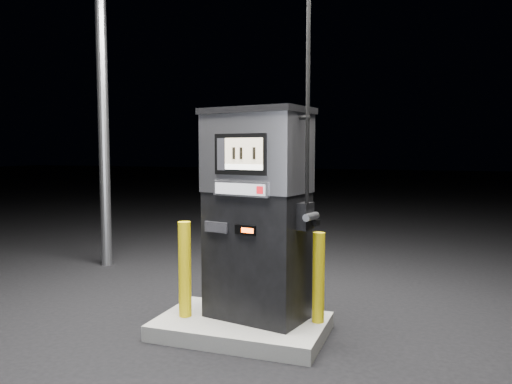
% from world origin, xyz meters
% --- Properties ---
extents(ground, '(80.00, 80.00, 0.00)m').
position_xyz_m(ground, '(0.00, 0.00, 0.00)').
color(ground, black).
rests_on(ground, ground).
extents(pump_island, '(1.60, 1.00, 0.15)m').
position_xyz_m(pump_island, '(0.00, 0.00, 0.07)').
color(pump_island, slate).
rests_on(pump_island, ground).
extents(fuel_dispenser, '(1.16, 0.79, 4.18)m').
position_xyz_m(fuel_dispenser, '(0.12, 0.10, 1.18)').
color(fuel_dispenser, black).
rests_on(fuel_dispenser, pump_island).
extents(bollard_left, '(0.16, 0.16, 0.93)m').
position_xyz_m(bollard_left, '(-0.55, -0.11, 0.62)').
color(bollard_left, gold).
rests_on(bollard_left, pump_island).
extents(bollard_right, '(0.14, 0.14, 0.86)m').
position_xyz_m(bollard_right, '(0.71, 0.16, 0.58)').
color(bollard_right, gold).
rests_on(bollard_right, pump_island).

